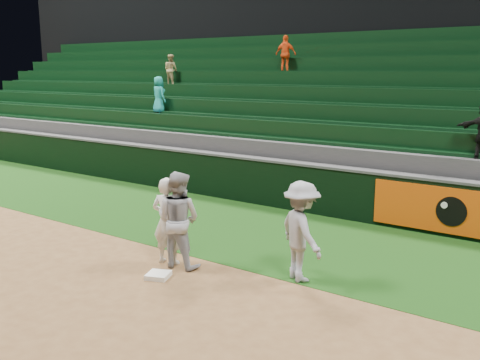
# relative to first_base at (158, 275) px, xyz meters

# --- Properties ---
(ground) EXTENTS (70.00, 70.00, 0.00)m
(ground) POSITION_rel_first_base_xyz_m (0.12, 0.25, -0.04)
(ground) COLOR brown
(ground) RESTS_ON ground
(foul_grass) EXTENTS (36.00, 4.20, 0.01)m
(foul_grass) POSITION_rel_first_base_xyz_m (0.12, 3.25, -0.04)
(foul_grass) COLOR #11360D
(foul_grass) RESTS_ON ground
(upper_deck) EXTENTS (40.00, 12.00, 12.00)m
(upper_deck) POSITION_rel_first_base_xyz_m (0.12, 17.70, 5.96)
(upper_deck) COLOR black
(upper_deck) RESTS_ON ground
(first_base) EXTENTS (0.49, 0.49, 0.08)m
(first_base) POSITION_rel_first_base_xyz_m (0.00, 0.00, 0.00)
(first_base) COLOR white
(first_base) RESTS_ON ground
(first_baseman) EXTENTS (0.68, 0.53, 1.63)m
(first_baseman) POSITION_rel_first_base_xyz_m (-0.35, 0.64, 0.77)
(first_baseman) COLOR white
(first_baseman) RESTS_ON ground
(baserunner) EXTENTS (0.95, 0.80, 1.77)m
(baserunner) POSITION_rel_first_base_xyz_m (-0.08, 0.64, 0.84)
(baserunner) COLOR #A2A5AD
(baserunner) RESTS_ON ground
(base_coach) EXTENTS (1.28, 1.13, 1.72)m
(base_coach) POSITION_rel_first_base_xyz_m (2.06, 1.35, 0.83)
(base_coach) COLOR #9A9CA7
(base_coach) RESTS_ON foul_grass
(field_wall) EXTENTS (36.00, 0.45, 1.25)m
(field_wall) POSITION_rel_first_base_xyz_m (0.15, 5.45, 0.59)
(field_wall) COLOR black
(field_wall) RESTS_ON ground
(stadium_seating) EXTENTS (36.00, 5.95, 4.85)m
(stadium_seating) POSITION_rel_first_base_xyz_m (0.12, 9.22, 1.66)
(stadium_seating) COLOR #343436
(stadium_seating) RESTS_ON ground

